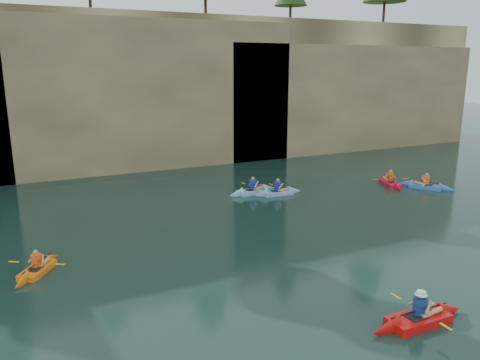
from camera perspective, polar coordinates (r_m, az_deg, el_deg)
name	(u,v)px	position (r m, az deg, el deg)	size (l,w,h in m)	color
ground	(258,308)	(15.90, 2.19, -15.28)	(160.00, 160.00, 0.00)	black
cliff	(97,86)	(42.81, -17.07, 10.91)	(70.00, 16.00, 12.00)	tan
cliff_slab_center	(141,93)	(35.96, -11.98, 10.29)	(24.00, 2.40, 11.40)	#9D8D5F
cliff_slab_east	(356,96)	(45.13, 13.93, 9.85)	(26.00, 2.40, 9.84)	#9D8D5F
sea_cave_center	(61,156)	(34.86, -21.00, 2.77)	(3.50, 1.00, 3.20)	black
sea_cave_east	(242,134)	(38.39, 0.23, 5.61)	(5.00, 1.00, 4.50)	black
main_kayaker	(418,319)	(15.92, 20.93, -15.50)	(3.61, 2.44, 1.34)	red
kayaker_orange	(37,269)	(19.80, -23.47, -9.94)	(2.21, 2.93, 1.15)	orange
kayaker_ltblue_near	(278,192)	(28.78, 4.61, -1.49)	(3.21, 2.45, 1.25)	#81AAD8
kayaker_red_far	(390,183)	(32.53, 17.81, -0.32)	(2.38, 3.51, 1.27)	red
kayaker_ltblue_mid	(253,191)	(28.94, 1.56, -1.35)	(3.51, 2.55, 1.31)	#85C3DF
kayaker_blue_east	(426,186)	(32.46, 21.69, -0.68)	(2.60, 3.35, 1.26)	#3A6FC5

